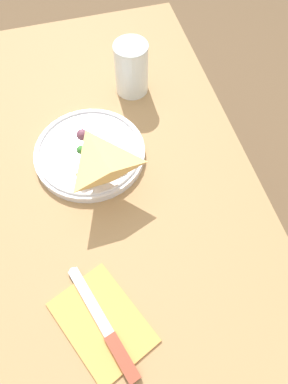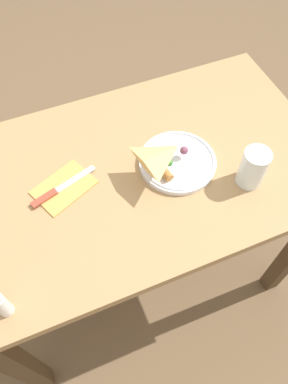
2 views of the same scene
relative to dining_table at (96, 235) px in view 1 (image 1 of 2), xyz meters
The scene contains 6 objects.
ground_plane 0.64m from the dining_table, ahead, with size 6.00×6.00×0.00m, color brown.
dining_table is the anchor object (origin of this frame).
plate_pizza 0.18m from the dining_table, 13.53° to the right, with size 0.22×0.22×0.05m.
milk_glass 0.36m from the dining_table, 29.47° to the right, with size 0.07×0.07×0.12m.
napkin_folded 0.25m from the dining_table, behind, with size 0.19×0.16×0.00m.
butter_knife 0.26m from the dining_table, behind, with size 0.20×0.08×0.01m.
Camera 1 is at (-0.34, -0.01, 1.37)m, focal length 35.00 mm.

